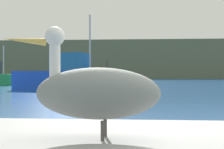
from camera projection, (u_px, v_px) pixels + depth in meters
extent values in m
cube|color=#5B664C|center=(141.00, 60.00, 84.71)|extent=(140.00, 17.53, 9.13)
ellipsoid|color=gray|center=(98.00, 93.00, 2.64)|extent=(1.02, 0.50, 0.42)
cylinder|color=white|center=(55.00, 64.00, 2.67)|extent=(0.09, 0.09, 0.35)
sphere|color=white|center=(55.00, 36.00, 2.67)|extent=(0.16, 0.16, 0.16)
cone|color=gold|center=(23.00, 40.00, 2.70)|extent=(0.38, 0.07, 0.09)
cylinder|color=#4C4742|center=(102.00, 131.00, 2.55)|extent=(0.03, 0.03, 0.15)
cylinder|color=#4C4742|center=(105.00, 127.00, 2.72)|extent=(0.03, 0.03, 0.15)
cube|color=blue|center=(63.00, 81.00, 24.22)|extent=(7.72, 4.29, 1.43)
cube|color=#1E6099|center=(70.00, 62.00, 23.98)|extent=(2.87, 2.64, 1.29)
cylinder|color=#B2B2B2|center=(90.00, 43.00, 23.43)|extent=(0.12, 0.12, 4.01)
cylinder|color=#3F382D|center=(107.00, 66.00, 22.96)|extent=(0.10, 0.10, 0.70)
cylinder|color=#B2B2B2|center=(4.00, 60.00, 34.29)|extent=(0.12, 0.12, 2.97)
sphere|color=yellow|center=(84.00, 89.00, 17.82)|extent=(0.79, 0.79, 0.79)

